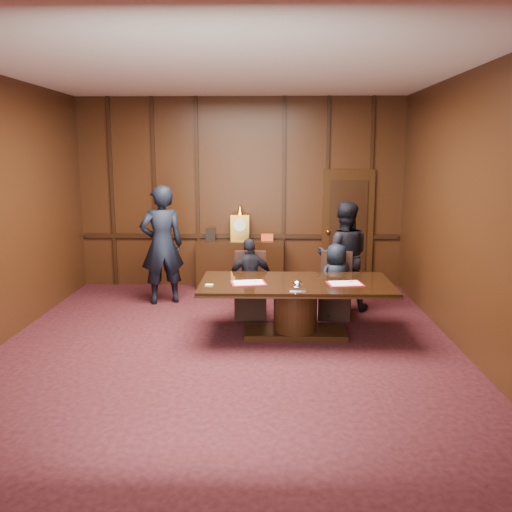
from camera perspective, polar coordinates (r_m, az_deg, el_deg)
The scene contains 13 objects.
room at distance 6.79m, azimuth -2.55°, elevation 4.30°, with size 7.00×7.04×3.50m.
sideboard at distance 10.07m, azimuth -1.66°, elevation -0.69°, with size 1.60×0.45×1.54m.
conference_table at distance 7.48m, azimuth 4.18°, elevation -4.60°, with size 2.62×1.32×0.76m.
folder_left at distance 7.30m, azimuth -0.80°, elevation -2.85°, with size 0.51×0.41×0.02m.
folder_right at distance 7.36m, azimuth 9.36°, elevation -2.89°, with size 0.50×0.39×0.02m.
inkstand at distance 6.96m, azimuth 4.39°, elevation -3.16°, with size 0.20×0.14×0.12m.
notepad at distance 7.22m, azimuth -4.95°, elevation -3.05°, with size 0.10×0.07×0.01m, color #FDFF7C.
chair_left at distance 8.38m, azimuth -0.59°, elevation -4.42°, with size 0.50×0.50×0.99m.
chair_right at distance 8.43m, azimuth 8.33°, elevation -4.43°, with size 0.55×0.55×0.99m.
signatory_left at distance 8.22m, azimuth -0.61°, elevation -2.39°, with size 0.72×0.30×1.23m, color black.
signatory_right at distance 8.29m, azimuth 8.42°, elevation -2.65°, with size 0.57×0.37×1.16m, color black.
witness_left at distance 9.12m, azimuth -9.87°, elevation 1.16°, with size 0.72×0.47×1.98m, color black.
witness_right at distance 8.76m, azimuth 9.19°, elevation -0.01°, with size 0.85×0.66×1.74m, color black.
Camera 1 is at (0.53, -6.60, 2.49)m, focal length 38.00 mm.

